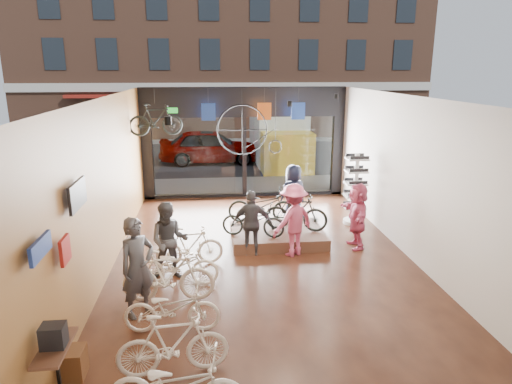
{
  "coord_description": "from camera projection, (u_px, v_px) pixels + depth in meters",
  "views": [
    {
      "loc": [
        -1.23,
        -9.65,
        4.4
      ],
      "look_at": [
        -0.07,
        1.4,
        1.38
      ],
      "focal_mm": 32.0,
      "sensor_mm": 36.0,
      "label": 1
    }
  ],
  "objects": [
    {
      "name": "ground_plane",
      "position": [
        265.0,
        266.0,
        10.54
      ],
      "size": [
        7.0,
        12.0,
        0.04
      ],
      "primitive_type": "cube",
      "color": "black",
      "rests_on": "ground"
    },
    {
      "name": "ceiling",
      "position": [
        266.0,
        97.0,
        9.54
      ],
      "size": [
        7.0,
        12.0,
        0.04
      ],
      "primitive_type": "cube",
      "color": "black",
      "rests_on": "ground"
    },
    {
      "name": "wall_left",
      "position": [
        102.0,
        190.0,
        9.69
      ],
      "size": [
        0.04,
        12.0,
        3.8
      ],
      "primitive_type": "cube",
      "color": "olive",
      "rests_on": "ground"
    },
    {
      "name": "wall_right",
      "position": [
        419.0,
        182.0,
        10.39
      ],
      "size": [
        0.04,
        12.0,
        3.8
      ],
      "primitive_type": "cube",
      "color": "beige",
      "rests_on": "ground"
    },
    {
      "name": "wall_back",
      "position": [
        346.0,
        345.0,
        4.26
      ],
      "size": [
        7.0,
        0.04,
        3.8
      ],
      "primitive_type": "cube",
      "color": "beige",
      "rests_on": "ground"
    },
    {
      "name": "storefront",
      "position": [
        244.0,
        143.0,
        15.8
      ],
      "size": [
        7.0,
        0.26,
        3.8
      ],
      "primitive_type": null,
      "color": "black",
      "rests_on": "ground"
    },
    {
      "name": "exit_sign",
      "position": [
        172.0,
        110.0,
        15.14
      ],
      "size": [
        0.35,
        0.06,
        0.18
      ],
      "primitive_type": "cube",
      "color": "#198C26",
      "rests_on": "storefront"
    },
    {
      "name": "street_road",
      "position": [
        231.0,
        152.0,
        24.94
      ],
      "size": [
        30.0,
        18.0,
        0.02
      ],
      "primitive_type": "cube",
      "color": "black",
      "rests_on": "ground"
    },
    {
      "name": "sidewalk_near",
      "position": [
        242.0,
        186.0,
        17.43
      ],
      "size": [
        30.0,
        2.4,
        0.12
      ],
      "primitive_type": "cube",
      "color": "slate",
      "rests_on": "ground"
    },
    {
      "name": "sidewalk_far",
      "position": [
        228.0,
        139.0,
        28.76
      ],
      "size": [
        30.0,
        2.0,
        0.12
      ],
      "primitive_type": "cube",
      "color": "slate",
      "rests_on": "ground"
    },
    {
      "name": "opposite_building",
      "position": [
        225.0,
        26.0,
        29.34
      ],
      "size": [
        26.0,
        5.0,
        14.0
      ],
      "primitive_type": "cube",
      "color": "brown",
      "rests_on": "ground"
    },
    {
      "name": "street_car",
      "position": [
        210.0,
        146.0,
        21.72
      ],
      "size": [
        4.76,
        1.92,
        1.62
      ],
      "primitive_type": "imported",
      "rotation": [
        0.0,
        0.0,
        1.57
      ],
      "color": "gray",
      "rests_on": "street_road"
    },
    {
      "name": "box_truck",
      "position": [
        280.0,
        138.0,
        20.96
      ],
      "size": [
        2.22,
        6.66,
        2.62
      ],
      "primitive_type": null,
      "color": "silver",
      "rests_on": "street_road"
    },
    {
      "name": "floor_bike_1",
      "position": [
        173.0,
        344.0,
        6.68
      ],
      "size": [
        1.69,
        0.63,
        0.99
      ],
      "primitive_type": "imported",
      "rotation": [
        0.0,
        0.0,
        1.67
      ],
      "color": "beige",
      "rests_on": "ground_plane"
    },
    {
      "name": "floor_bike_2",
      "position": [
        172.0,
        308.0,
        7.8
      ],
      "size": [
        1.66,
        0.64,
        0.86
      ],
      "primitive_type": "imported",
      "rotation": [
        0.0,
        0.0,
        1.53
      ],
      "color": "beige",
      "rests_on": "ground_plane"
    },
    {
      "name": "floor_bike_3",
      "position": [
        168.0,
        276.0,
        8.8
      ],
      "size": [
        1.81,
        0.59,
        1.07
      ],
      "primitive_type": "imported",
      "rotation": [
        0.0,
        0.0,
        1.52
      ],
      "color": "beige",
      "rests_on": "ground_plane"
    },
    {
      "name": "floor_bike_4",
      "position": [
        177.0,
        265.0,
        9.47
      ],
      "size": [
        1.74,
        0.72,
        0.9
      ],
      "primitive_type": "imported",
      "rotation": [
        0.0,
        0.0,
        1.49
      ],
      "color": "beige",
      "rests_on": "ground_plane"
    },
    {
      "name": "floor_bike_5",
      "position": [
        190.0,
        246.0,
        10.44
      ],
      "size": [
        1.58,
        0.61,
        0.93
      ],
      "primitive_type": "imported",
      "rotation": [
        0.0,
        0.0,
        1.69
      ],
      "color": "beige",
      "rests_on": "ground_plane"
    },
    {
      "name": "display_platform",
      "position": [
        277.0,
        236.0,
        11.99
      ],
      "size": [
        2.4,
        1.8,
        0.3
      ],
      "primitive_type": "cube",
      "color": "#4F2F1E",
      "rests_on": "ground_plane"
    },
    {
      "name": "display_bike_left",
      "position": [
        253.0,
        221.0,
        11.41
      ],
      "size": [
        1.68,
        1.0,
        0.84
      ],
      "primitive_type": "imported",
      "rotation": [
        0.0,
        0.0,
        1.27
      ],
      "color": "black",
      "rests_on": "display_platform"
    },
    {
      "name": "display_bike_mid",
      "position": [
        296.0,
        213.0,
        11.8
      ],
      "size": [
        1.7,
        0.94,
        0.98
      ],
      "primitive_type": "imported",
      "rotation": [
        0.0,
        0.0,
        1.26
      ],
      "color": "black",
      "rests_on": "display_platform"
    },
    {
      "name": "display_bike_right",
      "position": [
        262.0,
        205.0,
        12.45
      ],
      "size": [
        1.9,
        0.88,
        0.96
      ],
      "primitive_type": "imported",
      "rotation": [
        0.0,
        0.0,
        1.43
      ],
      "color": "black",
      "rests_on": "display_platform"
    },
    {
      "name": "customer_0",
      "position": [
        138.0,
        267.0,
        8.2
      ],
      "size": [
        0.81,
        0.79,
        1.88
      ],
      "primitive_type": "imported",
      "rotation": [
        0.0,
        0.0,
        0.72
      ],
      "color": "#3F3F44",
      "rests_on": "ground_plane"
    },
    {
      "name": "customer_1",
      "position": [
        169.0,
        241.0,
        9.7
      ],
      "size": [
        0.84,
        0.65,
        1.7
      ],
      "primitive_type": "imported",
      "rotation": [
        0.0,
        0.0,
        -0.01
      ],
      "color": "#3F3F44",
      "rests_on": "ground_plane"
    },
    {
      "name": "customer_2",
      "position": [
        252.0,
        223.0,
        10.95
      ],
      "size": [
        0.97,
        0.47,
        1.61
      ],
      "primitive_type": "imported",
      "rotation": [
        0.0,
        0.0,
        3.06
      ],
      "color": "#3F3F44",
      "rests_on": "ground_plane"
    },
    {
      "name": "customer_3",
      "position": [
        293.0,
        220.0,
        10.91
      ],
      "size": [
        1.33,
        1.17,
        1.78
      ],
      "primitive_type": "imported",
      "rotation": [
        0.0,
        0.0,
        3.69
      ],
      "color": "#CC4C72",
      "rests_on": "ground_plane"
    },
    {
      "name": "customer_4",
      "position": [
        293.0,
        194.0,
        13.19
      ],
      "size": [
        1.0,
        0.84,
        1.75
      ],
      "primitive_type": "imported",
      "rotation": [
        0.0,
        0.0,
        3.52
      ],
      "color": "#161C33",
      "rests_on": "ground_plane"
    },
    {
      "name": "customer_5",
      "position": [
        357.0,
        215.0,
        11.43
      ],
      "size": [
        0.53,
        1.56,
        1.67
      ],
      "primitive_type": "imported",
      "rotation": [
        0.0,
        0.0,
        4.69
      ],
      "color": "#CC4C72",
      "rests_on": "ground_plane"
    },
    {
      "name": "sunglasses_rack",
      "position": [
        355.0,
        189.0,
        13.15
      ],
      "size": [
        0.69,
        0.6,
        2.06
      ],
      "primitive_type": null,
      "rotation": [
        0.0,
        0.0,
        -0.17
      ],
      "color": "white",
      "rests_on": "ground_plane"
    },
    {
      "name": "wall_merch",
      "position": [
        61.0,
        293.0,
        6.5
      ],
      "size": [
        0.4,
        2.4,
        2.6
      ],
      "primitive_type": null,
      "color": "navy",
      "rests_on": "wall_left"
    },
    {
      "name": "penny_farthing",
      "position": [
        253.0,
        131.0,
        14.22
      ],
      "size": [
        1.98,
        0.06,
        1.59
      ],
      "primitive_type": null,
      "color": "black",
      "rests_on": "ceiling"
    },
    {
      "name": "hung_bike",
      "position": [
        156.0,
        120.0,
        13.52
      ],
      "size": [
        1.63,
        0.69,
        0.95
      ],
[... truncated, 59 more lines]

